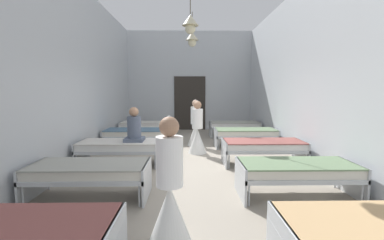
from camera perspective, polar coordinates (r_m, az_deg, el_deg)
name	(u,v)px	position (r m, az deg, el deg)	size (l,w,h in m)	color
ground_plane	(192,166)	(6.28, -0.02, -10.20)	(6.10, 11.98, 0.10)	#9E9384
room_shell	(191,74)	(7.24, -0.19, 10.05)	(5.90, 11.58, 4.39)	silver
bed_left_row_0	(10,237)	(3.03, -35.24, -20.33)	(1.90, 0.84, 0.57)	#B7BCC1
bed_right_row_0	(383,233)	(3.14, 36.59, -19.45)	(1.90, 0.84, 0.57)	#B7BCC1
bed_left_row_1	(90,172)	(4.60, -21.66, -10.52)	(1.90, 0.84, 0.57)	#B7BCC1
bed_right_row_1	(297,170)	(4.68, 22.09, -10.27)	(1.90, 0.84, 0.57)	#B7BCC1
bed_left_row_2	(120,147)	(6.36, -15.61, -5.68)	(1.90, 0.84, 0.57)	#B7BCC1
bed_right_row_2	(263,146)	(6.41, 15.43, -5.57)	(1.90, 0.84, 0.57)	#B7BCC1
bed_left_row_3	(136,134)	(8.18, -12.27, -2.93)	(1.90, 0.84, 0.57)	#B7BCC1
bed_right_row_3	(245,133)	(8.22, 11.70, -2.87)	(1.90, 0.84, 0.57)	#B7BCC1
bed_left_row_4	(146,125)	(10.03, -10.16, -1.18)	(1.90, 0.84, 0.57)	#B7BCC1
bed_right_row_4	(234,125)	(10.06, 9.33, -1.14)	(1.90, 0.84, 0.57)	#B7BCC1
nurse_near_aisle	(197,135)	(7.27, 1.20, -3.22)	(0.52, 0.52, 1.49)	white
nurse_mid_aisle	(195,129)	(8.26, 0.76, -2.05)	(0.52, 0.52, 1.49)	white
nurse_far_aisle	(170,200)	(3.03, -4.90, -17.25)	(0.52, 0.52, 1.49)	white
patient_seated_primary	(134,129)	(6.19, -12.63, -1.88)	(0.44, 0.44, 0.80)	#515B70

